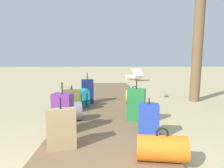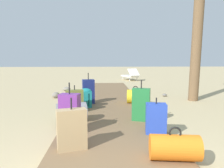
# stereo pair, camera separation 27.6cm
# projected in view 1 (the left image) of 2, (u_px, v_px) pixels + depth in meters

# --- Properties ---
(ground_plane) EXTENTS (60.00, 60.00, 0.00)m
(ground_plane) POSITION_uv_depth(u_px,v_px,m) (107.00, 111.00, 5.63)
(ground_plane) COLOR tan
(boardwalk) EXTENTS (1.97, 9.67, 0.08)m
(boardwalk) POSITION_uv_depth(u_px,v_px,m) (107.00, 102.00, 6.58)
(boardwalk) COLOR brown
(boardwalk) RESTS_ON ground
(suitcase_green) EXTENTS (0.40, 0.29, 0.87)m
(suitcase_green) POSITION_uv_depth(u_px,v_px,m) (136.00, 105.00, 4.44)
(suitcase_green) COLOR #237538
(suitcase_green) RESTS_ON boardwalk
(duffel_bag_yellow) EXTENTS (0.55, 0.48, 0.51)m
(duffel_bag_yellow) POSITION_uv_depth(u_px,v_px,m) (134.00, 96.00, 6.21)
(duffel_bag_yellow) COLOR gold
(duffel_bag_yellow) RESTS_ON boardwalk
(backpack_teal) EXTENTS (0.35, 0.25, 0.52)m
(backpack_teal) POSITION_uv_depth(u_px,v_px,m) (84.00, 97.00, 5.72)
(backpack_teal) COLOR #197A7F
(backpack_teal) RESTS_ON boardwalk
(duffel_bag_grey) EXTENTS (0.69, 0.55, 0.51)m
(duffel_bag_grey) POSITION_uv_depth(u_px,v_px,m) (67.00, 112.00, 4.44)
(duffel_bag_grey) COLOR slate
(duffel_bag_grey) RESTS_ON boardwalk
(suitcase_blue) EXTENTS (0.38, 0.28, 0.64)m
(suitcase_blue) POSITION_uv_depth(u_px,v_px,m) (149.00, 119.00, 3.68)
(suitcase_blue) COLOR #2847B7
(suitcase_blue) RESTS_ON boardwalk
(suitcase_olive) EXTENTS (0.45, 0.23, 0.67)m
(suitcase_olive) POSITION_uv_depth(u_px,v_px,m) (72.00, 101.00, 5.20)
(suitcase_olive) COLOR olive
(suitcase_olive) RESTS_ON boardwalk
(suitcase_purple) EXTENTS (0.38, 0.28, 0.90)m
(suitcase_purple) POSITION_uv_depth(u_px,v_px,m) (63.00, 113.00, 3.73)
(suitcase_purple) COLOR #6B2D84
(suitcase_purple) RESTS_ON boardwalk
(duffel_bag_orange) EXTENTS (0.67, 0.41, 0.45)m
(duffel_bag_orange) POSITION_uv_depth(u_px,v_px,m) (162.00, 148.00, 2.71)
(duffel_bag_orange) COLOR orange
(duffel_bag_orange) RESTS_ON boardwalk
(suitcase_navy) EXTENTS (0.38, 0.30, 0.90)m
(suitcase_navy) POSITION_uv_depth(u_px,v_px,m) (87.00, 91.00, 6.20)
(suitcase_navy) COLOR navy
(suitcase_navy) RESTS_ON boardwalk
(suitcase_tan) EXTENTS (0.45, 0.29, 0.76)m
(suitcase_tan) POSITION_uv_depth(u_px,v_px,m) (61.00, 129.00, 3.06)
(suitcase_tan) COLOR tan
(suitcase_tan) RESTS_ON boardwalk
(lounge_chair) EXTENTS (1.05, 1.67, 0.76)m
(lounge_chair) POSITION_uv_depth(u_px,v_px,m) (135.00, 75.00, 13.36)
(lounge_chair) COLOR white
(lounge_chair) RESTS_ON ground
(rock_left_near) EXTENTS (0.37, 0.36, 0.21)m
(rock_left_near) POSITION_uv_depth(u_px,v_px,m) (57.00, 95.00, 7.55)
(rock_left_near) COLOR gray
(rock_left_near) RESTS_ON ground
(rock_left_mid) EXTENTS (0.40, 0.38, 0.18)m
(rock_left_mid) POSITION_uv_depth(u_px,v_px,m) (69.00, 89.00, 9.15)
(rock_left_mid) COLOR gray
(rock_left_mid) RESTS_ON ground
(rock_right_far) EXTENTS (0.22, 0.22, 0.11)m
(rock_right_far) POSITION_uv_depth(u_px,v_px,m) (166.00, 95.00, 7.69)
(rock_right_far) COLOR slate
(rock_right_far) RESTS_ON ground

